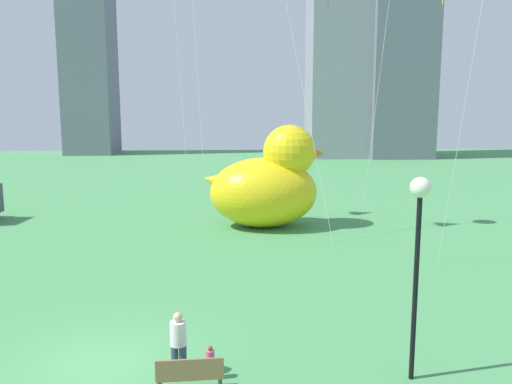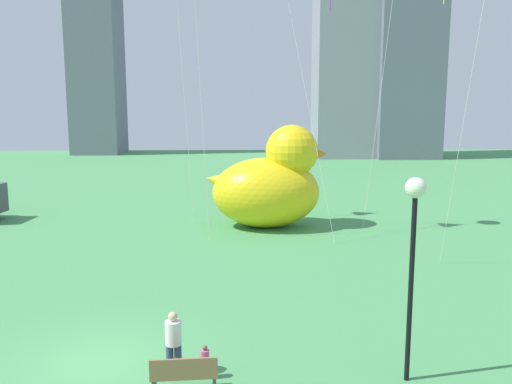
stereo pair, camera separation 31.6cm
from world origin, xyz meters
TOP-DOWN VIEW (x-y plane):
  - ground_plane at (0.00, 0.00)m, footprint 140.00×140.00m
  - park_bench at (2.38, -1.59)m, footprint 1.55×0.53m
  - person_adult at (2.05, -0.73)m, footprint 0.40×0.40m
  - person_child at (2.82, -0.94)m, footprint 0.21×0.21m
  - giant_inflatable_duck at (5.52, 15.47)m, footprint 6.75×4.33m
  - lamppost at (7.66, -1.20)m, footprint 0.48×0.48m
  - city_skyline at (14.57, 59.11)m, footprint 49.39×16.24m

SIDE VIEW (x-z plane):
  - ground_plane at x=0.00m, z-range 0.00..0.00m
  - person_child at x=2.82m, z-range 0.04..0.89m
  - park_bench at x=2.38m, z-range 0.02..0.92m
  - person_adult at x=2.05m, z-range 0.08..1.70m
  - giant_inflatable_duck at x=5.52m, z-range -0.42..5.18m
  - lamppost at x=7.66m, z-range 1.33..6.25m
  - city_skyline at x=14.57m, z-range -1.23..38.93m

